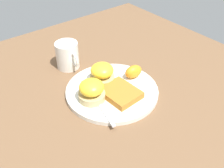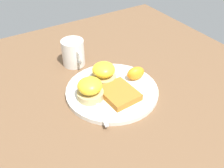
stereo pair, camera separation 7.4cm
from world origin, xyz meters
name	(u,v)px [view 1 (the left image)]	position (x,y,z in m)	size (l,w,h in m)	color
ground_plane	(112,93)	(0.00, 0.00, 0.00)	(1.10, 1.10, 0.00)	brown
plate	(112,91)	(0.00, 0.00, 0.01)	(0.29, 0.29, 0.01)	silver
sandwich_benedict_left	(103,73)	(-0.05, 0.00, 0.05)	(0.08, 0.08, 0.07)	tan
sandwich_benedict_right	(92,91)	(0.00, -0.08, 0.05)	(0.08, 0.08, 0.07)	tan
hashbrown_patty	(121,93)	(0.04, 0.00, 0.02)	(0.11, 0.09, 0.02)	#AF6A25
orange_wedge	(133,72)	(-0.01, 0.09, 0.04)	(0.06, 0.04, 0.04)	orange
fork	(95,98)	(0.00, -0.07, 0.02)	(0.22, 0.07, 0.00)	silver
cup	(68,55)	(-0.21, -0.03, 0.05)	(0.11, 0.08, 0.09)	silver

